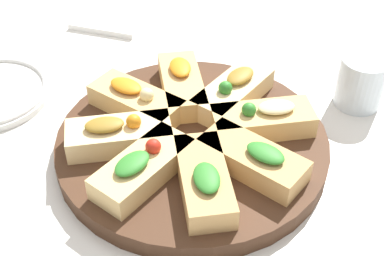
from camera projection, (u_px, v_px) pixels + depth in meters
ground_plane at (192, 151)px, 0.72m from camera, size 3.00×3.00×0.00m
serving_board at (192, 144)px, 0.71m from camera, size 0.36×0.36×0.03m
focaccia_slice_0 at (253, 159)px, 0.65m from camera, size 0.14×0.08×0.04m
focaccia_slice_1 at (263, 119)px, 0.70m from camera, size 0.14×0.12×0.05m
focaccia_slice_2 at (233, 92)px, 0.75m from camera, size 0.08×0.14×0.05m
focaccia_slice_3 at (182, 84)px, 0.76m from camera, size 0.12×0.14×0.04m
focaccia_slice_4 at (136, 101)px, 0.73m from camera, size 0.14×0.07×0.05m
focaccia_slice_5 at (119, 135)px, 0.68m from camera, size 0.14×0.12×0.05m
focaccia_slice_6 at (143, 167)px, 0.64m from camera, size 0.08×0.14×0.05m
focaccia_slice_7 at (204, 180)px, 0.62m from camera, size 0.12×0.14×0.04m
water_glass at (361, 82)px, 0.78m from camera, size 0.07×0.07×0.08m
napkin_stack at (112, 18)px, 0.99m from camera, size 0.14×0.12×0.01m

